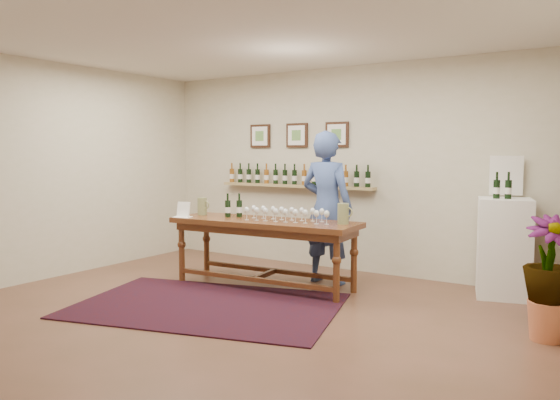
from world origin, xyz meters
The scene contains 14 objects.
ground centered at (0.00, 0.00, 0.00)m, with size 6.00×6.00×0.00m, color brown.
room_shell centered at (2.11, 1.86, 1.12)m, with size 6.00×6.00×6.00m.
rug centered at (-0.42, 0.03, 0.01)m, with size 2.75×1.83×0.01m, color #430C0C.
tasting_table centered at (-0.39, 1.05, 0.70)m, with size 2.37×0.92×0.82m.
table_glasses centered at (-0.14, 1.10, 0.90)m, with size 1.19×0.27×0.16m, color silver, non-canonical shape.
table_bottles centered at (-0.88, 1.08, 0.97)m, with size 0.28×0.16×0.30m, color black, non-canonical shape.
pitcher_left centered at (-1.36, 1.04, 0.94)m, with size 0.14×0.14×0.23m, color olive, non-canonical shape.
pitcher_right centered at (0.58, 1.23, 0.94)m, with size 0.15×0.15×0.23m, color olive, non-canonical shape.
menu_card centered at (-1.40, 0.73, 0.92)m, with size 0.21×0.15×0.19m, color white.
display_pedestal centered at (2.13, 2.17, 0.56)m, with size 0.56×0.56×1.12m, color white.
pedestal_bottles centered at (2.11, 2.10, 1.29)m, with size 0.33×0.09×0.33m, color black, non-canonical shape.
info_sign centered at (2.09, 2.37, 1.37)m, with size 0.36×0.02×0.50m, color white.
potted_plant centered at (2.75, 0.83, 0.55)m, with size 0.65×0.65×0.94m.
person centered at (0.14, 1.66, 0.95)m, with size 0.69×0.45×1.90m, color #36497F.
Camera 1 is at (3.34, -4.31, 1.63)m, focal length 35.00 mm.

